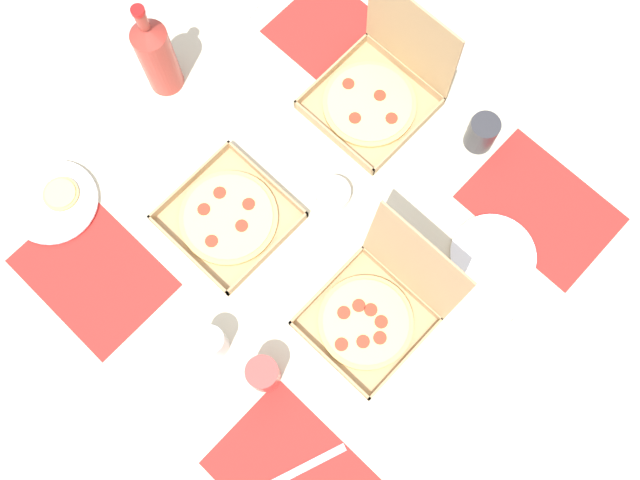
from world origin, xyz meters
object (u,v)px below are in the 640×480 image
(cup_clear_left, at_px, (482,133))
(condiment_bowl, at_px, (333,194))
(plate_near_right, at_px, (55,201))
(cup_dark, at_px, (263,374))
(pizza_box_corner_left, at_px, (229,218))
(cup_red, at_px, (212,342))
(pizza_box_center, at_px, (376,310))
(pizza_box_corner_right, at_px, (378,90))
(soda_bottle, at_px, (156,55))
(plate_far_left, at_px, (493,256))

(cup_clear_left, relative_size, condiment_bowl, 1.16)
(plate_near_right, height_order, cup_dark, cup_dark)
(plate_near_right, xyz_separation_m, cup_dark, (0.69, 0.06, 0.04))
(pizza_box_corner_left, xyz_separation_m, cup_red, (0.20, -0.24, 0.04))
(plate_near_right, height_order, condiment_bowl, condiment_bowl)
(pizza_box_corner_left, bearing_deg, pizza_box_center, 9.96)
(pizza_box_corner_right, height_order, plate_near_right, pizza_box_corner_right)
(pizza_box_center, xyz_separation_m, cup_clear_left, (-0.11, 0.52, 0.00))
(soda_bottle, bearing_deg, cup_clear_left, 31.53)
(pizza_box_corner_right, xyz_separation_m, condiment_bowl, (0.10, -0.28, -0.03))
(pizza_box_corner_right, relative_size, plate_near_right, 1.40)
(plate_near_right, distance_m, cup_red, 0.55)
(plate_near_right, distance_m, cup_clear_left, 1.09)
(pizza_box_corner_right, bearing_deg, plate_far_left, -13.89)
(cup_clear_left, distance_m, cup_dark, 0.80)
(pizza_box_center, distance_m, cup_clear_left, 0.53)
(pizza_box_center, bearing_deg, condiment_bowl, 152.13)
(pizza_box_corner_left, bearing_deg, cup_dark, -32.25)
(pizza_box_corner_right, height_order, cup_red, pizza_box_corner_right)
(cup_dark, height_order, condiment_bowl, cup_dark)
(cup_clear_left, xyz_separation_m, condiment_bowl, (-0.17, -0.37, -0.03))
(cup_clear_left, xyz_separation_m, cup_red, (-0.11, -0.83, 0.00))
(plate_far_left, xyz_separation_m, cup_clear_left, (-0.22, 0.21, 0.04))
(plate_far_left, bearing_deg, pizza_box_center, -110.65)
(plate_far_left, distance_m, condiment_bowl, 0.42)
(soda_bottle, distance_m, condiment_bowl, 0.56)
(plate_near_right, bearing_deg, cup_clear_left, 52.48)
(pizza_box_center, xyz_separation_m, pizza_box_corner_left, (-0.42, -0.07, -0.03))
(pizza_box_corner_left, xyz_separation_m, plate_near_right, (-0.35, -0.27, -0.00))
(pizza_box_corner_right, bearing_deg, plate_near_right, -116.85)
(pizza_box_corner_left, distance_m, soda_bottle, 0.44)
(pizza_box_corner_left, bearing_deg, pizza_box_corner_right, 85.01)
(cup_dark, bearing_deg, cup_clear_left, 91.73)
(pizza_box_center, height_order, pizza_box_corner_left, pizza_box_center)
(pizza_box_corner_right, bearing_deg, cup_clear_left, 18.28)
(pizza_box_corner_left, height_order, cup_dark, cup_dark)
(plate_far_left, distance_m, cup_dark, 0.63)
(condiment_bowl, bearing_deg, plate_far_left, 22.09)
(cup_clear_left, bearing_deg, plate_near_right, -127.52)
(soda_bottle, height_order, cup_red, soda_bottle)
(pizza_box_corner_right, xyz_separation_m, cup_red, (0.16, -0.74, 0.00))
(cup_dark, xyz_separation_m, cup_red, (-0.14, -0.03, -0.00))
(plate_near_right, relative_size, cup_dark, 2.06)
(cup_clear_left, relative_size, cup_red, 0.99)
(soda_bottle, relative_size, cup_dark, 2.96)
(pizza_box_center, distance_m, cup_red, 0.39)
(pizza_box_corner_left, xyz_separation_m, soda_bottle, (-0.39, 0.16, 0.12))
(pizza_box_corner_left, distance_m, cup_dark, 0.40)
(pizza_box_center, xyz_separation_m, cup_dark, (-0.09, -0.29, 0.01))
(pizza_box_corner_right, distance_m, cup_dark, 0.77)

